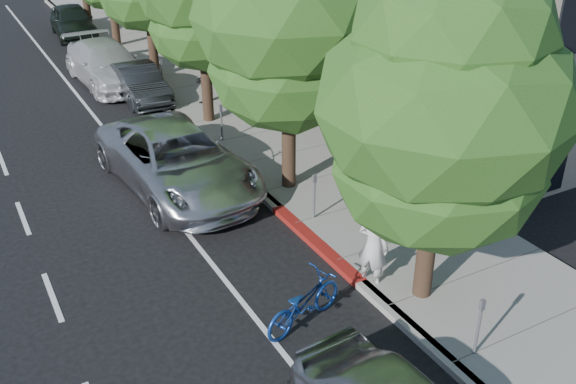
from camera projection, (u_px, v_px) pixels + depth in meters
ground at (337, 265)px, 15.30m from camera, size 120.00×120.00×0.00m
sidewalk at (268, 133)px, 22.45m from camera, size 4.60×56.00×0.15m
curb at (207, 145)px, 21.47m from camera, size 0.30×56.00×0.15m
curb_red_segment at (315, 243)px, 16.04m from camera, size 0.32×4.00×0.15m
street_tree_0 at (443, 110)px, 12.09m from camera, size 5.02×5.02×7.33m
street_tree_1 at (289, 19)px, 16.50m from camera, size 5.12×5.12×8.06m
cyclist at (373, 246)px, 14.15m from camera, size 0.76×0.87×2.02m
bicycle at (304, 302)px, 13.11m from camera, size 2.22×1.32×1.10m
silver_suv at (177, 160)px, 18.42m from camera, size 3.48×6.73×1.81m
dark_sedan at (139, 83)px, 25.36m from camera, size 1.50×4.26×1.40m
white_pickup at (106, 64)px, 27.17m from camera, size 2.71×6.05×1.72m
dark_suv_far at (72, 21)px, 34.40m from camera, size 2.28×5.05×1.68m
pedestrian at (202, 81)px, 24.69m from camera, size 1.04×1.02×1.70m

